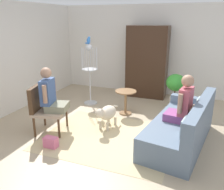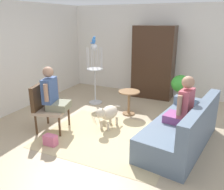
% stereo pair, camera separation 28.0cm
% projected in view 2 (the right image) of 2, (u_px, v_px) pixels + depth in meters
% --- Properties ---
extents(ground_plane, '(6.99, 6.99, 0.00)m').
position_uv_depth(ground_plane, '(120.00, 133.00, 4.75)').
color(ground_plane, tan).
extents(back_wall, '(6.26, 0.12, 2.62)m').
position_uv_depth(back_wall, '(160.00, 51.00, 6.91)').
color(back_wall, silver).
rests_on(back_wall, ground).
extents(left_wall, '(0.12, 6.42, 2.62)m').
position_uv_depth(left_wall, '(18.00, 57.00, 5.77)').
color(left_wall, silver).
rests_on(left_wall, ground).
extents(area_rug, '(2.44, 1.99, 0.01)m').
position_uv_depth(area_rug, '(108.00, 137.00, 4.57)').
color(area_rug, '#C6B284').
rests_on(area_rug, ground).
extents(couch, '(1.19, 2.19, 0.86)m').
position_uv_depth(couch, '(183.00, 130.00, 4.20)').
color(couch, slate).
rests_on(couch, ground).
extents(armchair, '(0.73, 0.76, 0.97)m').
position_uv_depth(armchair, '(46.00, 104.00, 4.74)').
color(armchair, '#4C331E').
rests_on(armchair, ground).
extents(person_on_couch, '(0.48, 0.54, 0.86)m').
position_uv_depth(person_on_couch, '(183.00, 104.00, 4.05)').
color(person_on_couch, '#84427E').
extents(person_on_armchair, '(0.55, 0.56, 0.86)m').
position_uv_depth(person_on_armchair, '(53.00, 93.00, 4.64)').
color(person_on_armchair, gray).
extents(round_end_table, '(0.50, 0.50, 0.58)m').
position_uv_depth(round_end_table, '(129.00, 99.00, 5.57)').
color(round_end_table, olive).
rests_on(round_end_table, ground).
extents(dog, '(0.36, 0.79, 0.54)m').
position_uv_depth(dog, '(108.00, 113.00, 4.87)').
color(dog, beige).
rests_on(dog, ground).
extents(bird_cage_stand, '(0.42, 0.42, 1.60)m').
position_uv_depth(bird_cage_stand, '(95.00, 72.00, 6.18)').
color(bird_cage_stand, silver).
rests_on(bird_cage_stand, ground).
extents(parrot, '(0.17, 0.10, 0.19)m').
position_uv_depth(parrot, '(94.00, 40.00, 5.92)').
color(parrot, blue).
rests_on(parrot, bird_cage_stand).
extents(potted_plant, '(0.48, 0.48, 0.90)m').
position_uv_depth(potted_plant, '(181.00, 87.00, 5.77)').
color(potted_plant, beige).
rests_on(potted_plant, ground).
extents(armoire_cabinet, '(1.14, 0.56, 2.04)m').
position_uv_depth(armoire_cabinet, '(153.00, 63.00, 6.67)').
color(armoire_cabinet, '#382316').
rests_on(armoire_cabinet, ground).
extents(handbag, '(0.25, 0.14, 0.20)m').
position_uv_depth(handbag, '(50.00, 140.00, 4.26)').
color(handbag, '#D8668C').
rests_on(handbag, ground).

